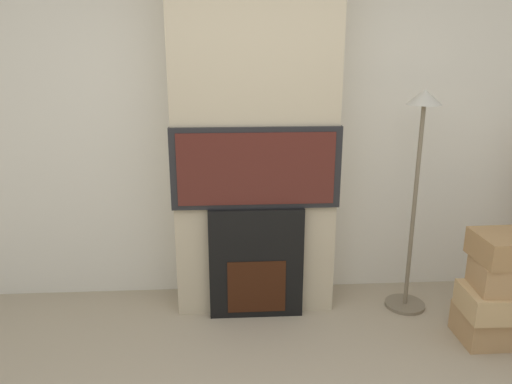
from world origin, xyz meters
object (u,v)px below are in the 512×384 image
(fireplace, at_px, (256,262))
(box_stack, at_px, (501,292))
(floor_lamp, at_px, (418,168))
(television, at_px, (256,168))

(fireplace, height_order, box_stack, fireplace)
(fireplace, xyz_separation_m, floor_lamp, (1.13, 0.03, 0.67))
(fireplace, distance_m, television, 0.69)
(television, xyz_separation_m, box_stack, (1.57, -0.46, -0.74))
(floor_lamp, bearing_deg, fireplace, -178.66)
(floor_lamp, bearing_deg, box_stack, -48.21)
(television, bearing_deg, box_stack, -16.26)
(television, xyz_separation_m, floor_lamp, (1.13, 0.03, -0.03))
(box_stack, bearing_deg, floor_lamp, 131.79)
(television, height_order, floor_lamp, floor_lamp)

